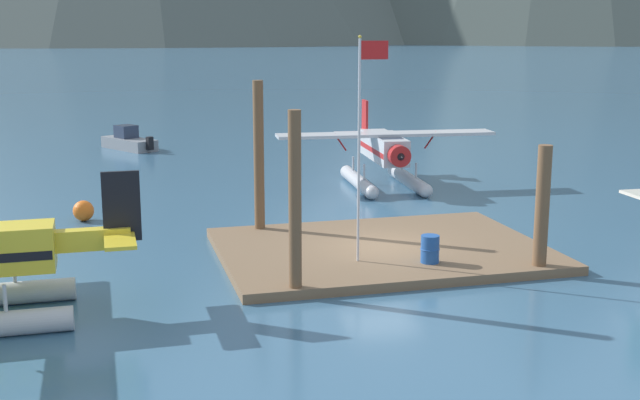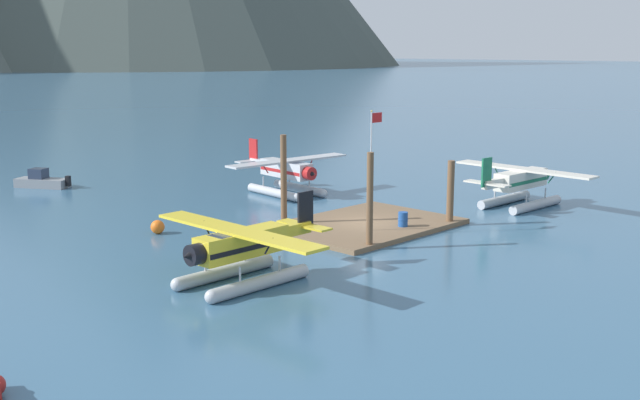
% 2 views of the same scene
% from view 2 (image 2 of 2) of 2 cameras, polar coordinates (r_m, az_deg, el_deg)
% --- Properties ---
extents(ground_plane, '(1200.00, 1200.00, 0.00)m').
position_cam_2_polar(ground_plane, '(47.46, 3.34, -2.03)').
color(ground_plane, '#38607F').
extents(dock_platform, '(10.87, 7.99, 0.30)m').
position_cam_2_polar(dock_platform, '(47.43, 3.34, -1.85)').
color(dock_platform, brown).
rests_on(dock_platform, ground).
extents(piling_near_left, '(0.37, 0.37, 5.37)m').
position_cam_2_polar(piling_near_left, '(41.70, 3.71, -0.11)').
color(piling_near_left, brown).
rests_on(piling_near_left, ground).
extents(piling_near_right, '(0.43, 0.43, 4.08)m').
position_cam_2_polar(piling_near_right, '(48.07, 9.63, 0.48)').
color(piling_near_right, brown).
rests_on(piling_near_right, ground).
extents(piling_far_left, '(0.38, 0.38, 5.72)m').
position_cam_2_polar(piling_far_left, '(46.80, -2.71, 1.36)').
color(piling_far_left, brown).
rests_on(piling_far_left, ground).
extents(flagpole, '(0.95, 0.10, 7.05)m').
position_cam_2_polar(flagpole, '(44.71, 3.89, 3.16)').
color(flagpole, silver).
rests_on(flagpole, dock_platform).
extents(fuel_drum, '(0.62, 0.62, 0.88)m').
position_cam_2_polar(fuel_drum, '(46.48, 6.16, -1.42)').
color(fuel_drum, '#1E4C99').
rests_on(fuel_drum, dock_platform).
extents(mooring_buoy, '(0.83, 0.83, 0.83)m').
position_cam_2_polar(mooring_buoy, '(46.67, -11.93, -1.96)').
color(mooring_buoy, orange).
rests_on(mooring_buoy, ground).
extents(seaplane_silver_bow_right, '(10.48, 7.97, 3.84)m').
position_cam_2_polar(seaplane_silver_bow_right, '(57.71, -2.49, 1.95)').
color(seaplane_silver_bow_right, '#B7BABF').
rests_on(seaplane_silver_bow_right, ground).
extents(seaplane_yellow_port_aft, '(7.98, 10.41, 3.84)m').
position_cam_2_polar(seaplane_yellow_port_aft, '(35.95, -5.82, -3.80)').
color(seaplane_yellow_port_aft, '#B7BABF').
rests_on(seaplane_yellow_port_aft, ground).
extents(seaplane_cream_stbd_aft, '(7.98, 10.44, 3.84)m').
position_cam_2_polar(seaplane_cream_stbd_aft, '(54.98, 14.64, 1.13)').
color(seaplane_cream_stbd_aft, '#B7BABF').
rests_on(seaplane_cream_stbd_aft, ground).
extents(boat_grey_open_north, '(3.44, 4.37, 1.50)m').
position_cam_2_polar(boat_grey_open_north, '(64.81, -19.96, 1.32)').
color(boat_grey_open_north, gray).
rests_on(boat_grey_open_north, ground).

